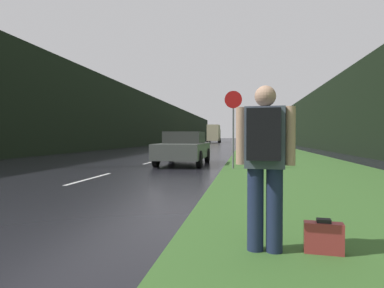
% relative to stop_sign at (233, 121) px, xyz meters
% --- Properties ---
extents(grass_verge, '(6.00, 240.00, 0.02)m').
position_rel_stop_sign_xyz_m(grass_verge, '(2.58, 28.68, -1.86)').
color(grass_verge, '#386028').
rests_on(grass_verge, ground_plane).
extents(lane_stripe_b, '(0.12, 3.00, 0.01)m').
position_rel_stop_sign_xyz_m(lane_stripe_b, '(-4.17, -3.77, -1.87)').
color(lane_stripe_b, silver).
rests_on(lane_stripe_b, ground_plane).
extents(lane_stripe_c, '(0.12, 3.00, 0.01)m').
position_rel_stop_sign_xyz_m(lane_stripe_c, '(-4.17, 3.23, -1.87)').
color(lane_stripe_c, silver).
rests_on(lane_stripe_c, ground_plane).
extents(lane_stripe_d, '(0.12, 3.00, 0.01)m').
position_rel_stop_sign_xyz_m(lane_stripe_d, '(-4.17, 10.23, -1.87)').
color(lane_stripe_d, silver).
rests_on(lane_stripe_d, ground_plane).
extents(treeline_far_side, '(2.00, 140.00, 7.16)m').
position_rel_stop_sign_xyz_m(treeline_far_side, '(-13.92, 38.68, 1.71)').
color(treeline_far_side, black).
rests_on(treeline_far_side, ground_plane).
extents(treeline_near_side, '(2.00, 140.00, 6.11)m').
position_rel_stop_sign_xyz_m(treeline_near_side, '(8.58, 38.68, 1.18)').
color(treeline_near_side, black).
rests_on(treeline_near_side, ground_plane).
extents(stop_sign, '(0.68, 0.07, 3.06)m').
position_rel_stop_sign_xyz_m(stop_sign, '(0.00, 0.00, 0.00)').
color(stop_sign, slate).
rests_on(stop_sign, ground_plane).
extents(hitchhiker_with_backpack, '(0.63, 0.46, 1.82)m').
position_rel_stop_sign_xyz_m(hitchhiker_with_backpack, '(0.67, -9.74, -0.83)').
color(hitchhiker_with_backpack, '#1E2847').
rests_on(hitchhiker_with_backpack, ground_plane).
extents(suitcase, '(0.42, 0.19, 0.39)m').
position_rel_stop_sign_xyz_m(suitcase, '(1.30, -9.67, -1.69)').
color(suitcase, '#9E3333').
rests_on(suitcase, ground_plane).
extents(car_passing_near, '(2.02, 4.76, 1.49)m').
position_rel_stop_sign_xyz_m(car_passing_near, '(-2.29, 1.85, -1.11)').
color(car_passing_near, '#4C514C').
rests_on(car_passing_near, ground_plane).
extents(delivery_truck, '(2.53, 7.01, 3.73)m').
position_rel_stop_sign_xyz_m(delivery_truck, '(-6.05, 58.51, 0.06)').
color(delivery_truck, '#6E684F').
rests_on(delivery_truck, ground_plane).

